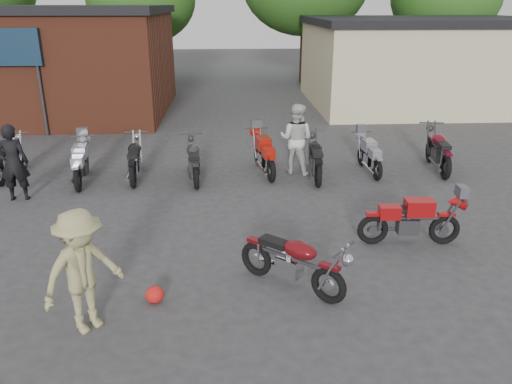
{
  "coord_description": "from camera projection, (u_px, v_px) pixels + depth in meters",
  "views": [
    {
      "loc": [
        -0.34,
        -7.52,
        4.35
      ],
      "look_at": [
        0.16,
        1.56,
        0.9
      ],
      "focal_mm": 35.0,
      "sensor_mm": 36.0,
      "label": 1
    }
  ],
  "objects": [
    {
      "name": "person_light",
      "position": [
        296.0,
        139.0,
        13.33
      ],
      "size": [
        1.14,
        1.04,
        1.9
      ],
      "primitive_type": "imported",
      "rotation": [
        0.0,
        0.0,
        2.7
      ],
      "color": "silver",
      "rests_on": "ground"
    },
    {
      "name": "person_dark",
      "position": [
        13.0,
        163.0,
        11.49
      ],
      "size": [
        0.7,
        0.5,
        1.82
      ],
      "primitive_type": "imported",
      "rotation": [
        0.0,
        0.0,
        3.25
      ],
      "color": "black",
      "rests_on": "ground"
    },
    {
      "name": "row_bike_5",
      "position": [
        316.0,
        156.0,
        13.11
      ],
      "size": [
        0.81,
        2.09,
        1.19
      ],
      "primitive_type": null,
      "rotation": [
        0.0,
        0.0,
        1.51
      ],
      "color": "black",
      "rests_on": "ground"
    },
    {
      "name": "person_tan",
      "position": [
        82.0,
        272.0,
        6.82
      ],
      "size": [
        1.32,
        1.3,
        1.82
      ],
      "primitive_type": "imported",
      "rotation": [
        0.0,
        0.0,
        0.76
      ],
      "color": "tan",
      "rests_on": "ground"
    },
    {
      "name": "stucco_building",
      "position": [
        425.0,
        65.0,
        22.41
      ],
      "size": [
        10.0,
        8.0,
        3.5
      ],
      "primitive_type": "cube",
      "color": "#C0B989",
      "rests_on": "ground"
    },
    {
      "name": "row_bike_1",
      "position": [
        80.0,
        161.0,
        12.76
      ],
      "size": [
        0.9,
        2.02,
        1.13
      ],
      "primitive_type": null,
      "rotation": [
        0.0,
        0.0,
        1.71
      ],
      "color": "#9B9BA9",
      "rests_on": "ground"
    },
    {
      "name": "brick_building",
      "position": [
        17.0,
        64.0,
        20.48
      ],
      "size": [
        12.0,
        8.0,
        4.0
      ],
      "primitive_type": "cube",
      "color": "brown",
      "rests_on": "ground"
    },
    {
      "name": "row_bike_0",
      "position": [
        9.0,
        156.0,
        13.16
      ],
      "size": [
        0.75,
        1.97,
        1.12
      ],
      "primitive_type": null,
      "rotation": [
        0.0,
        0.0,
        1.63
      ],
      "color": "black",
      "rests_on": "ground"
    },
    {
      "name": "row_bike_7",
      "position": [
        439.0,
        148.0,
        13.68
      ],
      "size": [
        0.98,
        2.23,
        1.25
      ],
      "primitive_type": null,
      "rotation": [
        0.0,
        0.0,
        1.45
      ],
      "color": "#550A18",
      "rests_on": "ground"
    },
    {
      "name": "row_bike_4",
      "position": [
        264.0,
        152.0,
        13.43
      ],
      "size": [
        0.99,
        2.11,
        1.17
      ],
      "primitive_type": null,
      "rotation": [
        0.0,
        0.0,
        1.74
      ],
      "color": "#AD1A0E",
      "rests_on": "ground"
    },
    {
      "name": "row_bike_3",
      "position": [
        194.0,
        158.0,
        12.96
      ],
      "size": [
        0.9,
        2.04,
        1.15
      ],
      "primitive_type": null,
      "rotation": [
        0.0,
        0.0,
        1.7
      ],
      "color": "#27272A",
      "rests_on": "ground"
    },
    {
      "name": "vintage_motorcycle",
      "position": [
        293.0,
        258.0,
        7.92
      ],
      "size": [
        1.88,
        1.74,
        1.12
      ],
      "primitive_type": null,
      "rotation": [
        0.0,
        0.0,
        -0.71
      ],
      "color": "#5D0B10",
      "rests_on": "ground"
    },
    {
      "name": "helmet",
      "position": [
        155.0,
        295.0,
        7.7
      ],
      "size": [
        0.35,
        0.35,
        0.27
      ],
      "primitive_type": "ellipsoid",
      "rotation": [
        0.0,
        0.0,
        0.24
      ],
      "color": "red",
      "rests_on": "ground"
    },
    {
      "name": "tree_3",
      "position": [
        443.0,
        13.0,
        28.39
      ],
      "size": [
        6.08,
        6.08,
        7.6
      ],
      "primitive_type": null,
      "color": "#234612",
      "rests_on": "ground"
    },
    {
      "name": "tree_2",
      "position": [
        305.0,
        2.0,
        27.77
      ],
      "size": [
        7.04,
        7.04,
        8.8
      ],
      "primitive_type": null,
      "color": "#234612",
      "rests_on": "ground"
    },
    {
      "name": "row_bike_2",
      "position": [
        135.0,
        157.0,
        13.04
      ],
      "size": [
        0.82,
        2.05,
        1.16
      ],
      "primitive_type": null,
      "rotation": [
        0.0,
        0.0,
        1.65
      ],
      "color": "black",
      "rests_on": "ground"
    },
    {
      "name": "ground",
      "position": [
        252.0,
        273.0,
        8.59
      ],
      "size": [
        90.0,
        90.0,
        0.0
      ],
      "primitive_type": "plane",
      "color": "#333436"
    },
    {
      "name": "tree_1",
      "position": [
        143.0,
        16.0,
        27.55
      ],
      "size": [
        5.92,
        5.92,
        7.4
      ],
      "primitive_type": null,
      "color": "#234612",
      "rests_on": "ground"
    },
    {
      "name": "sportbike",
      "position": [
        412.0,
        218.0,
        9.43
      ],
      "size": [
        1.92,
        0.72,
        1.1
      ],
      "primitive_type": null,
      "rotation": [
        0.0,
        0.0,
        -0.05
      ],
      "color": "#A40D10",
      "rests_on": "ground"
    },
    {
      "name": "row_bike_6",
      "position": [
        369.0,
        154.0,
        13.53
      ],
      "size": [
        0.7,
        1.84,
        1.05
      ],
      "primitive_type": null,
      "rotation": [
        0.0,
        0.0,
        1.63
      ],
      "color": "gray",
      "rests_on": "ground"
    }
  ]
}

